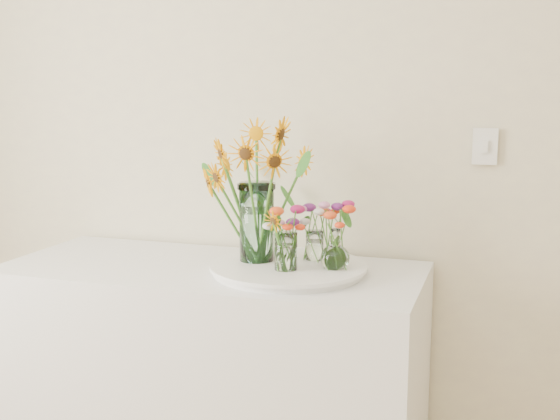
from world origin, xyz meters
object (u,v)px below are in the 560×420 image
object	(u,v)px
mason_jar	(257,222)
counter	(214,393)
tray	(288,270)
small_vase_b	(335,249)
small_vase_a	(286,252)
small_vase_c	(315,246)

from	to	relation	value
mason_jar	counter	bearing A→B (deg)	-174.10
tray	mason_jar	bearing A→B (deg)	170.17
counter	mason_jar	size ratio (longest dim) A/B	5.32
mason_jar	small_vase_b	xyz separation A→B (m)	(0.27, -0.03, -0.07)
small_vase_a	tray	bearing A→B (deg)	100.63
small_vase_a	counter	bearing A→B (deg)	165.85
counter	small_vase_a	world-z (taller)	small_vase_a
counter	small_vase_a	distance (m)	0.61
counter	tray	world-z (taller)	tray
mason_jar	small_vase_a	distance (m)	0.17
tray	small_vase_a	size ratio (longest dim) A/B	3.95
tray	small_vase_c	xyz separation A→B (m)	(0.06, 0.09, 0.06)
small_vase_b	small_vase_a	bearing A→B (deg)	-156.60
counter	small_vase_b	world-z (taller)	small_vase_b
small_vase_c	tray	bearing A→B (deg)	-125.96
tray	small_vase_c	size ratio (longest dim) A/B	4.72
small_vase_a	small_vase_b	size ratio (longest dim) A/B	0.92
counter	small_vase_b	xyz separation A→B (m)	(0.43, -0.01, 0.54)
small_vase_a	small_vase_b	distance (m)	0.16
counter	small_vase_b	bearing A→B (deg)	-1.32
small_vase_b	small_vase_c	xyz separation A→B (m)	(-0.09, 0.09, -0.02)
counter	mason_jar	bearing A→B (deg)	5.90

